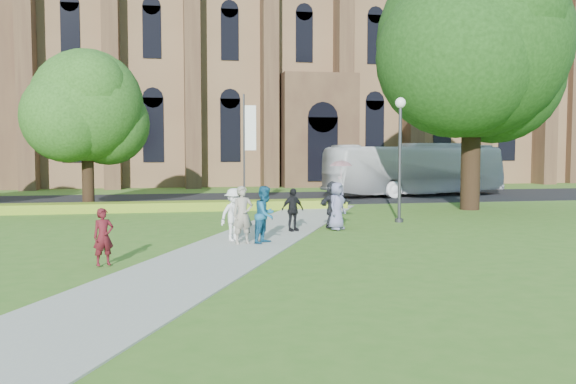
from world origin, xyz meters
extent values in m
plane|color=#3F7122|center=(0.00, 0.00, 0.00)|extent=(160.00, 160.00, 0.00)
cube|color=black|center=(0.00, 20.00, 0.01)|extent=(160.00, 10.00, 0.02)
cube|color=#B2B2A8|center=(0.00, 1.00, 0.02)|extent=(15.58, 28.54, 0.04)
cube|color=#ABB023|center=(-2.00, 13.20, 0.23)|extent=(18.00, 1.40, 0.45)
cube|color=brown|center=(10.00, 40.00, 8.50)|extent=(52.00, 16.00, 17.00)
cube|color=brown|center=(10.00, 31.00, 4.50)|extent=(6.00, 2.50, 9.00)
cylinder|color=#38383D|center=(7.50, 6.50, 2.40)|extent=(0.14, 0.14, 4.80)
sphere|color=white|center=(7.50, 6.50, 5.02)|extent=(0.44, 0.44, 0.44)
cylinder|color=#38383D|center=(7.50, 6.50, 0.07)|extent=(0.36, 0.36, 0.15)
cylinder|color=#332114|center=(13.00, 11.00, 3.30)|extent=(0.96, 0.96, 6.60)
sphere|color=#14330E|center=(13.00, 11.00, 8.40)|extent=(9.60, 9.60, 9.60)
cylinder|color=#332114|center=(-6.00, 14.50, 2.06)|extent=(0.60, 0.60, 4.12)
sphere|color=#1E4414|center=(-6.00, 14.50, 5.25)|extent=(5.60, 5.60, 5.60)
cylinder|color=#38383D|center=(2.00, 15.20, 3.00)|extent=(0.10, 0.10, 6.00)
cube|color=white|center=(2.35, 15.20, 4.20)|extent=(0.60, 0.02, 2.40)
imported|color=silver|center=(13.77, 20.19, 1.72)|extent=(12.57, 5.28, 3.41)
imported|color=#4E1118|center=(-3.85, -1.63, 0.80)|extent=(0.65, 0.55, 1.52)
imported|color=#19577D|center=(0.98, 1.46, 0.97)|extent=(1.12, 1.15, 1.87)
imported|color=silver|center=(0.03, 2.18, 0.92)|extent=(1.31, 1.17, 1.76)
imported|color=black|center=(2.44, 4.24, 0.84)|extent=(1.02, 0.70, 1.60)
imported|color=slate|center=(4.20, 4.41, 0.94)|extent=(1.03, 1.02, 1.80)
imported|color=#26282E|center=(4.21, 5.00, 0.95)|extent=(1.71, 1.35, 1.81)
imported|color=gray|center=(0.23, 1.44, 0.98)|extent=(0.75, 0.57, 1.88)
imported|color=#E4A1B1|center=(4.38, 4.51, 2.20)|extent=(1.10, 1.10, 0.74)
camera|label=1|loc=(-2.27, -19.06, 3.16)|focal=40.00mm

